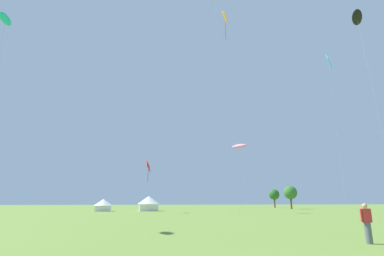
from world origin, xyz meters
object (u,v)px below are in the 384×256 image
at_px(kite_black_parafoil, 357,18).
at_px(kite_cyan_parafoil, 5,20).
at_px(tree_distant_left, 274,195).
at_px(festival_tent_left, 103,204).
at_px(tree_distant_right, 290,193).
at_px(kite_cyan_diamond, 329,62).
at_px(person_spectator, 367,224).
at_px(kite_orange_diamond, 225,21).
at_px(festival_tent_center, 149,203).
at_px(kite_red_diamond, 148,167).
at_px(kite_pink_parafoil, 239,146).

distance_m(kite_black_parafoil, kite_cyan_parafoil, 41.64).
xyz_separation_m(kite_cyan_parafoil, tree_distant_left, (56.96, 67.36, -12.30)).
distance_m(festival_tent_left, tree_distant_right, 47.52).
bearing_deg(kite_cyan_diamond, person_spectator, -127.23).
height_order(kite_orange_diamond, tree_distant_right, kite_orange_diamond).
relative_size(kite_black_parafoil, tree_distant_left, 4.60).
bearing_deg(tree_distant_right, tree_distant_left, 75.66).
distance_m(festival_tent_center, tree_distant_right, 38.87).
xyz_separation_m(festival_tent_left, tree_distant_right, (46.38, 9.96, 2.86)).
xyz_separation_m(kite_orange_diamond, kite_red_diamond, (-10.46, 13.59, -21.71)).
distance_m(kite_pink_parafoil, kite_cyan_diamond, 22.07).
xyz_separation_m(kite_cyan_parafoil, kite_red_diamond, (13.76, 28.66, -8.59)).
relative_size(kite_red_diamond, festival_tent_left, 2.49).
height_order(kite_black_parafoil, kite_cyan_diamond, kite_cyan_diamond).
bearing_deg(person_spectator, festival_tent_center, 97.31).
relative_size(kite_black_parafoil, kite_cyan_parafoil, 1.60).
height_order(kite_orange_diamond, festival_tent_center, kite_orange_diamond).
xyz_separation_m(kite_red_diamond, person_spectator, (7.46, -40.97, -6.99)).
height_order(kite_red_diamond, tree_distant_left, kite_red_diamond).
height_order(kite_red_diamond, festival_tent_center, kite_red_diamond).
relative_size(kite_orange_diamond, tree_distant_left, 5.36).
height_order(kite_black_parafoil, kite_orange_diamond, kite_orange_diamond).
height_order(tree_distant_left, tree_distant_right, tree_distant_right).
xyz_separation_m(person_spectator, festival_tent_left, (-15.43, 50.99, 0.46)).
bearing_deg(kite_cyan_diamond, tree_distant_right, 75.96).
distance_m(kite_orange_diamond, tree_distant_left, 66.73).
bearing_deg(kite_cyan_parafoil, tree_distant_left, 49.79).
xyz_separation_m(kite_cyan_parafoil, festival_tent_center, (14.68, 38.68, -14.79)).
bearing_deg(festival_tent_left, kite_red_diamond, -51.49).
height_order(festival_tent_left, tree_distant_left, tree_distant_left).
distance_m(person_spectator, tree_distant_left, 87.39).
relative_size(kite_pink_parafoil, person_spectator, 6.83).
bearing_deg(tree_distant_left, kite_red_diamond, -138.13).
relative_size(festival_tent_center, tree_distant_left, 0.78).
relative_size(kite_cyan_diamond, person_spectator, 16.01).
distance_m(kite_pink_parafoil, kite_orange_diamond, 21.05).
distance_m(tree_distant_left, tree_distant_right, 19.33).
xyz_separation_m(kite_black_parafoil, person_spectator, (-18.80, -18.36, -25.35)).
bearing_deg(kite_orange_diamond, kite_cyan_diamond, 9.55).
relative_size(kite_pink_parafoil, kite_cyan_diamond, 0.43).
xyz_separation_m(kite_pink_parafoil, festival_tent_center, (-14.58, 14.39, -9.67)).
height_order(kite_orange_diamond, person_spectator, kite_orange_diamond).
bearing_deg(kite_pink_parafoil, festival_tent_center, 135.38).
height_order(kite_red_diamond, kite_cyan_diamond, kite_cyan_diamond).
height_order(kite_black_parafoil, festival_tent_left, kite_black_parafoil).
bearing_deg(tree_distant_left, kite_cyan_parafoil, -130.21).
distance_m(kite_cyan_parafoil, kite_red_diamond, 32.93).
bearing_deg(kite_black_parafoil, festival_tent_left, 136.37).
xyz_separation_m(kite_cyan_diamond, festival_tent_left, (-38.85, 20.17, -24.74)).
bearing_deg(festival_tent_center, kite_pink_parafoil, -44.62).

